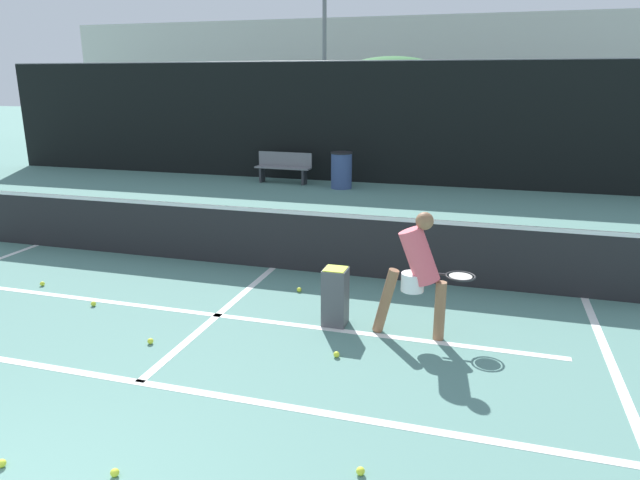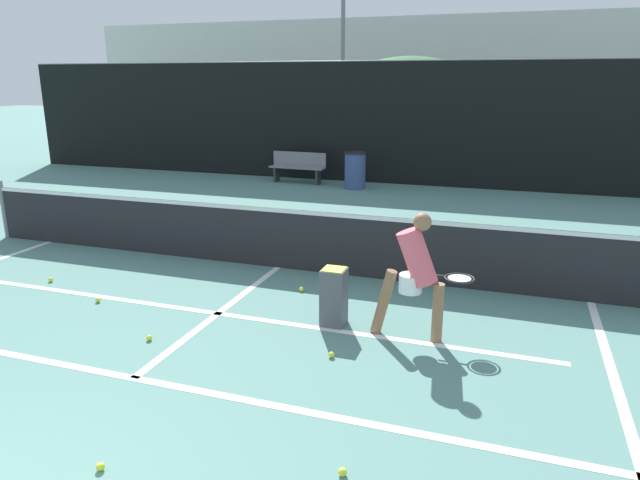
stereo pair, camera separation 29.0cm
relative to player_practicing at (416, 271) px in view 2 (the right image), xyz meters
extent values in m
cube|color=white|center=(-2.45, -1.83, -0.80)|extent=(11.00, 0.10, 0.01)
cube|color=white|center=(-2.45, -0.12, -0.80)|extent=(8.25, 0.10, 0.01)
cube|color=white|center=(-2.45, 0.00, -0.80)|extent=(0.10, 3.66, 0.01)
cube|color=white|center=(2.06, 0.00, -0.80)|extent=(0.10, 4.66, 0.01)
cylinder|color=slate|center=(-7.95, 1.83, -0.27)|extent=(0.09, 0.09, 1.07)
cube|color=#232326|center=(-2.45, 1.83, -0.33)|extent=(11.00, 0.02, 0.95)
cube|color=white|center=(-2.45, 1.83, 0.12)|extent=(11.00, 0.03, 0.06)
cube|color=black|center=(-2.45, 9.80, 0.85)|extent=(24.00, 0.06, 3.32)
cylinder|color=slate|center=(-2.45, 9.80, 2.53)|extent=(24.00, 0.04, 0.04)
cylinder|color=#8C6042|center=(0.27, -0.01, -0.46)|extent=(0.12, 0.12, 0.69)
cylinder|color=#8C6042|center=(-0.35, 0.00, -0.41)|extent=(0.30, 0.13, 0.79)
cylinder|color=white|center=(-0.05, -0.01, -0.15)|extent=(0.26, 0.26, 0.21)
cylinder|color=#E55966|center=(0.01, -0.01, 0.16)|extent=(0.49, 0.28, 0.69)
sphere|color=#8C6042|center=(0.05, -0.01, 0.57)|extent=(0.20, 0.20, 0.20)
cylinder|color=#262628|center=(0.15, 0.21, -0.10)|extent=(0.30, 0.04, 0.03)
torus|color=#262628|center=(0.46, 0.20, -0.10)|extent=(0.35, 0.35, 0.02)
cylinder|color=beige|center=(0.46, 0.20, -0.10)|extent=(0.26, 0.26, 0.01)
sphere|color=#D1E033|center=(-4.15, -0.30, -0.77)|extent=(0.07, 0.07, 0.07)
sphere|color=#D1E033|center=(-5.34, 0.14, -0.77)|extent=(0.07, 0.07, 0.07)
sphere|color=#D1E033|center=(-2.81, -1.05, -0.77)|extent=(0.07, 0.07, 0.07)
sphere|color=#D1E033|center=(-1.83, -3.07, -0.77)|extent=(0.07, 0.07, 0.07)
sphere|color=#D1E033|center=(-1.22, 0.79, -0.77)|extent=(0.07, 0.07, 0.07)
sphere|color=#D1E033|center=(-1.73, 0.95, -0.77)|extent=(0.07, 0.07, 0.07)
sphere|color=#D1E033|center=(-0.73, -0.77, -0.77)|extent=(0.07, 0.07, 0.07)
sphere|color=#D1E033|center=(-0.08, -2.54, -0.77)|extent=(0.07, 0.07, 0.07)
cube|color=#4C4C51|center=(-0.97, 0.05, -0.45)|extent=(0.28, 0.28, 0.70)
cube|color=#D1E033|center=(-0.97, 0.05, -0.12)|extent=(0.25, 0.25, 0.06)
cube|color=slate|center=(-4.90, 9.00, -0.36)|extent=(1.63, 0.43, 0.04)
cube|color=slate|center=(-4.89, 9.18, -0.15)|extent=(1.61, 0.11, 0.42)
cube|color=#333338|center=(-5.55, 9.03, -0.58)|extent=(0.06, 0.32, 0.44)
cube|color=#333338|center=(-4.26, 8.97, -0.58)|extent=(0.06, 0.32, 0.44)
cylinder|color=#384C7F|center=(-3.12, 8.72, -0.33)|extent=(0.56, 0.56, 0.94)
cylinder|color=black|center=(-3.12, 8.72, 0.15)|extent=(0.59, 0.59, 0.04)
cube|color=navy|center=(-2.06, 12.56, -0.35)|extent=(1.61, 4.15, 0.91)
cube|color=#1E2328|center=(-2.06, 12.35, 0.41)|extent=(1.35, 2.49, 0.61)
cylinder|color=black|center=(-1.34, 13.89, -0.50)|extent=(0.18, 0.60, 0.60)
cylinder|color=black|center=(-1.34, 11.23, -0.50)|extent=(0.18, 0.60, 0.60)
cylinder|color=slate|center=(-5.81, 16.41, 3.59)|extent=(0.16, 0.16, 8.78)
cylinder|color=brown|center=(-2.75, 14.24, 0.60)|extent=(0.28, 0.28, 2.82)
ellipsoid|color=#2D6633|center=(-2.75, 14.24, 2.36)|extent=(3.10, 3.10, 0.90)
cube|color=beige|center=(-2.45, 22.01, 1.98)|extent=(36.00, 2.40, 5.58)
camera|label=1|loc=(0.66, -6.11, 2.06)|focal=32.00mm
camera|label=2|loc=(0.94, -6.02, 2.06)|focal=32.00mm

